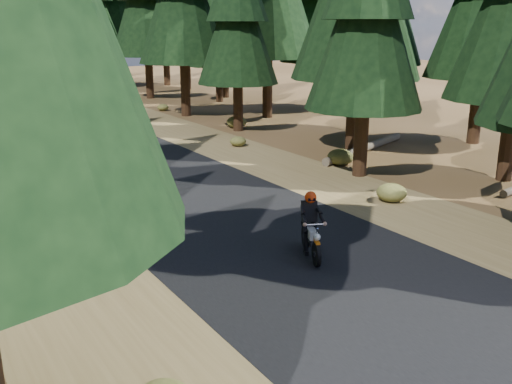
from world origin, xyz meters
TOP-DOWN VIEW (x-y plane):
  - ground at (0.00, 0.00)m, footprint 120.00×120.00m
  - road at (0.00, 5.00)m, footprint 6.00×100.00m
  - shoulder_l at (-4.60, 5.00)m, footprint 3.20×100.00m
  - shoulder_r at (4.60, 5.00)m, footprint 3.20×100.00m
  - log_near at (8.82, 7.18)m, footprint 6.01×2.53m
  - understory_shrubs at (1.14, 6.99)m, footprint 15.41×31.17m
  - rider_lead at (0.30, -0.27)m, footprint 1.12×1.68m
  - rider_follow at (-1.69, 6.90)m, footprint 0.96×1.71m

SIDE VIEW (x-z plane):
  - ground at x=0.00m, z-range 0.00..0.00m
  - shoulder_l at x=-4.60m, z-range 0.00..0.01m
  - shoulder_r at x=4.60m, z-range 0.00..0.01m
  - road at x=0.00m, z-range 0.00..0.01m
  - log_near at x=8.82m, z-range 0.00..0.32m
  - understory_shrubs at x=1.14m, z-range -0.05..0.58m
  - rider_lead at x=0.30m, z-range -0.24..1.22m
  - rider_follow at x=-1.69m, z-range -0.24..1.22m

